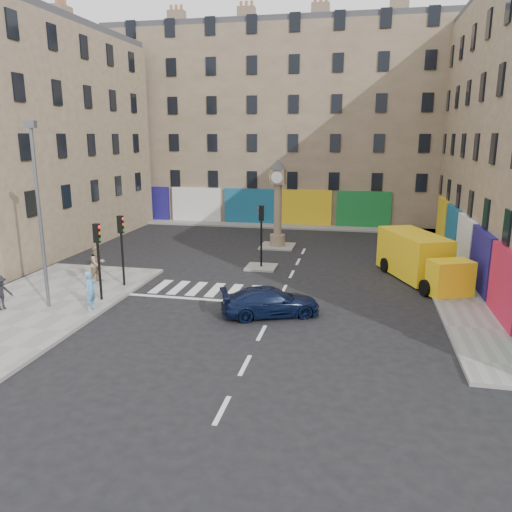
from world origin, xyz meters
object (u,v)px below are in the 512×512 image
(traffic_light_island, at_px, (261,226))
(pedestrian_blue, at_px, (91,291))
(traffic_light_left_far, at_px, (121,239))
(lamp_post, at_px, (39,206))
(pedestrian_tan, at_px, (98,264))
(clock_pillar, at_px, (278,198))
(yellow_van, at_px, (419,258))
(navy_sedan, at_px, (270,302))
(traffic_light_left_near, at_px, (98,249))
(pedestrian_dark, at_px, (0,293))

(traffic_light_island, bearing_deg, pedestrian_blue, -123.03)
(traffic_light_left_far, distance_m, lamp_post, 4.77)
(traffic_light_island, distance_m, pedestrian_tan, 9.54)
(traffic_light_island, distance_m, lamp_post, 12.52)
(pedestrian_blue, bearing_deg, clock_pillar, -19.30)
(lamp_post, bearing_deg, pedestrian_blue, -0.74)
(traffic_light_island, distance_m, yellow_van, 9.16)
(traffic_light_island, bearing_deg, yellow_van, -4.73)
(traffic_light_left_far, bearing_deg, pedestrian_blue, -85.52)
(traffic_light_island, distance_m, clock_pillar, 6.07)
(traffic_light_left_far, relative_size, navy_sedan, 0.84)
(traffic_light_left_far, height_order, lamp_post, lamp_post)
(traffic_light_left_near, bearing_deg, traffic_light_left_far, 90.00)
(traffic_light_left_near, distance_m, pedestrian_blue, 2.15)
(pedestrian_blue, bearing_deg, navy_sedan, -78.27)
(clock_pillar, height_order, pedestrian_dark, clock_pillar)
(traffic_light_island, distance_m, pedestrian_dark, 14.26)
(traffic_light_island, bearing_deg, pedestrian_tan, -147.37)
(traffic_light_left_far, relative_size, pedestrian_blue, 2.07)
(clock_pillar, bearing_deg, pedestrian_blue, -111.51)
(lamp_post, relative_size, navy_sedan, 1.89)
(traffic_light_left_near, distance_m, pedestrian_dark, 4.64)
(lamp_post, xyz_separation_m, pedestrian_tan, (0.26, 4.12, -3.65))
(traffic_light_left_near, height_order, pedestrian_blue, traffic_light_left_near)
(navy_sedan, height_order, pedestrian_blue, pedestrian_blue)
(traffic_light_island, bearing_deg, navy_sedan, -75.89)
(navy_sedan, xyz_separation_m, pedestrian_blue, (-7.98, -1.34, 0.41))
(traffic_light_left_far, distance_m, pedestrian_dark, 6.16)
(traffic_light_left_near, relative_size, traffic_light_island, 1.00)
(lamp_post, height_order, pedestrian_tan, lamp_post)
(traffic_light_left_near, bearing_deg, yellow_van, 24.71)
(lamp_post, xyz_separation_m, pedestrian_dark, (-1.81, -0.82, -3.85))
(pedestrian_tan, bearing_deg, pedestrian_blue, -139.93)
(pedestrian_dark, bearing_deg, pedestrian_tan, 3.18)
(lamp_post, height_order, pedestrian_blue, lamp_post)
(lamp_post, xyz_separation_m, clock_pillar, (8.20, 15.20, -1.24))
(traffic_light_left_far, distance_m, pedestrian_tan, 2.23)
(pedestrian_blue, bearing_deg, traffic_light_left_near, 14.07)
(yellow_van, bearing_deg, pedestrian_tan, 171.98)
(traffic_light_left_far, relative_size, clock_pillar, 0.61)
(clock_pillar, xyz_separation_m, pedestrian_blue, (-6.00, -15.22, -2.50))
(pedestrian_tan, bearing_deg, traffic_light_island, -42.37)
(traffic_light_left_near, bearing_deg, clock_pillar, 65.45)
(pedestrian_blue, height_order, pedestrian_tan, pedestrian_tan)
(traffic_light_island, relative_size, pedestrian_tan, 1.87)
(traffic_light_left_near, relative_size, pedestrian_dark, 2.33)
(navy_sedan, bearing_deg, traffic_light_island, -8.00)
(traffic_light_left_near, height_order, navy_sedan, traffic_light_left_near)
(traffic_light_left_near, height_order, traffic_light_left_far, same)
(traffic_light_left_near, height_order, clock_pillar, clock_pillar)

